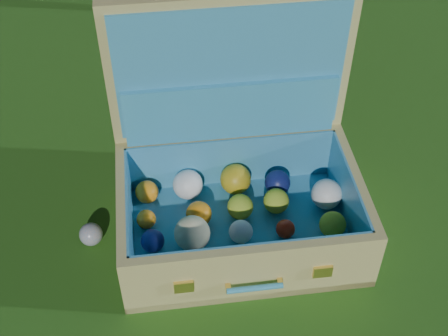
# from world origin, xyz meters

# --- Properties ---
(ground) EXTENTS (60.00, 60.00, 0.00)m
(ground) POSITION_xyz_m (0.00, 0.00, 0.00)
(ground) COLOR #215114
(ground) RESTS_ON ground
(stray_ball) EXTENTS (0.07, 0.07, 0.07)m
(stray_ball) POSITION_xyz_m (-0.55, 0.06, 0.03)
(stray_ball) COLOR #467EB6
(stray_ball) RESTS_ON ground
(suitcase) EXTENTS (0.80, 0.71, 0.64)m
(suitcase) POSITION_xyz_m (-0.15, -0.07, 0.18)
(suitcase) COLOR tan
(suitcase) RESTS_ON ground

